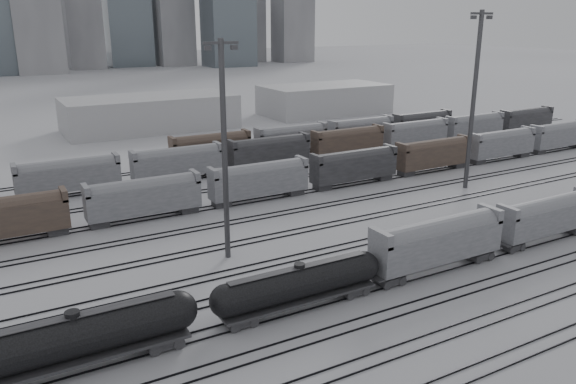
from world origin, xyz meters
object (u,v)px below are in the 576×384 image
tank_car_a (75,338)px  light_mast_c (224,147)px  tank_car_b (299,284)px  hopper_car_b (547,215)px  hopper_car_a (437,240)px

tank_car_a → light_mast_c: size_ratio=0.81×
tank_car_a → light_mast_c: light_mast_c is taller
tank_car_b → light_mast_c: (-1.03, 14.08, 10.11)m
tank_car_b → light_mast_c: size_ratio=0.73×
tank_car_a → light_mast_c: bearing=37.4°
light_mast_c → tank_car_a: bearing=-142.6°
hopper_car_b → light_mast_c: bearing=158.2°
hopper_car_b → light_mast_c: size_ratio=0.62×
hopper_car_a → light_mast_c: light_mast_c is taller
tank_car_b → hopper_car_b: 34.16m
hopper_car_a → hopper_car_b: 17.45m
tank_car_b → hopper_car_b: hopper_car_b is taller
tank_car_b → hopper_car_b: (34.16, 0.00, 0.75)m
tank_car_b → hopper_car_a: bearing=0.0°
tank_car_b → hopper_car_a: hopper_car_a is taller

